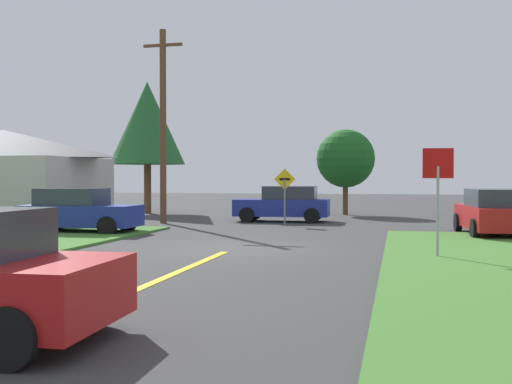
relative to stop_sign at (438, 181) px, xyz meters
name	(u,v)px	position (x,y,z in m)	size (l,w,h in m)	color
ground_plane	(234,248)	(-5.51, 1.23, -1.92)	(120.00, 120.00, 0.00)	#3C3C3C
lane_stripe_center	(107,302)	(-5.51, -6.77, -1.92)	(0.20, 14.00, 0.01)	yellow
stop_sign	(438,181)	(0.00, 0.00, 0.00)	(0.74, 0.09, 2.74)	#9EA0A8
parked_car_near_building	(79,211)	(-12.22, 4.62, -1.12)	(4.20, 2.01, 1.62)	navy
car_on_crossroad	(492,212)	(2.23, 6.90, -1.12)	(2.27, 4.65, 1.62)	red
car_approaching_junction	(284,204)	(-6.04, 12.14, -1.12)	(4.34, 2.13, 1.62)	navy
utility_pole_mid	(163,124)	(-11.04, 9.95, 2.45)	(1.80, 0.28, 8.48)	brown
direction_sign	(285,190)	(-5.63, 10.06, -0.44)	(0.90, 0.10, 2.39)	slate
oak_tree_left	(147,123)	(-14.69, 16.93, 3.13)	(4.20, 4.20, 7.39)	brown
pine_tree_center	(346,159)	(-3.74, 18.00, 1.11)	(3.14, 3.14, 4.61)	brown
barn	(4,175)	(-19.12, 10.17, 0.21)	(8.43, 6.23, 4.26)	beige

